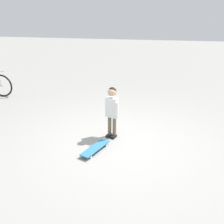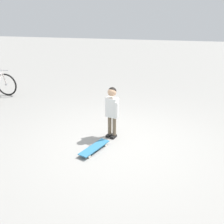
# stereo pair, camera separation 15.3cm
# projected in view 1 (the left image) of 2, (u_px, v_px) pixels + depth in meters

# --- Properties ---
(ground_plane) EXTENTS (50.00, 50.00, 0.00)m
(ground_plane) POSITION_uv_depth(u_px,v_px,m) (120.00, 144.00, 4.66)
(ground_plane) COLOR gray
(child_person) EXTENTS (0.33, 0.28, 1.06)m
(child_person) POSITION_uv_depth(u_px,v_px,m) (112.00, 107.00, 4.71)
(child_person) COLOR brown
(child_person) RESTS_ON ground
(skateboard) EXTENTS (0.38, 0.74, 0.07)m
(skateboard) POSITION_uv_depth(u_px,v_px,m) (95.00, 148.00, 4.39)
(skateboard) COLOR teal
(skateboard) RESTS_ON ground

